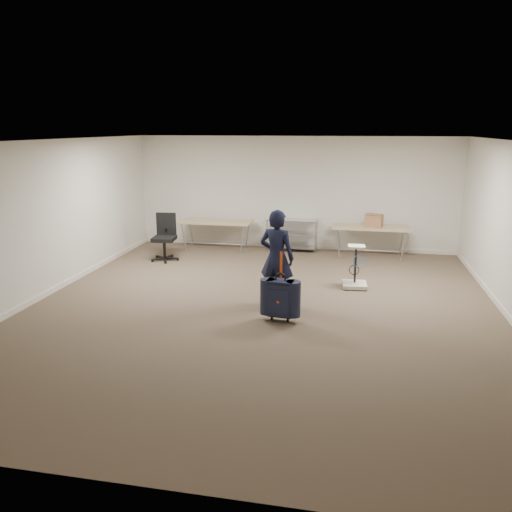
# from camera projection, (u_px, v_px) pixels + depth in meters

# --- Properties ---
(ground) EXTENTS (9.00, 9.00, 0.00)m
(ground) POSITION_uv_depth(u_px,v_px,m) (262.00, 308.00, 8.55)
(ground) COLOR #4C3E2E
(ground) RESTS_ON ground
(room_shell) EXTENTS (8.00, 9.00, 9.00)m
(room_shell) POSITION_uv_depth(u_px,v_px,m) (274.00, 282.00, 9.85)
(room_shell) COLOR silver
(room_shell) RESTS_ON ground
(folding_table_left) EXTENTS (1.80, 0.75, 0.73)m
(folding_table_left) POSITION_uv_depth(u_px,v_px,m) (216.00, 223.00, 12.48)
(folding_table_left) COLOR tan
(folding_table_left) RESTS_ON ground
(folding_table_right) EXTENTS (1.80, 0.75, 0.73)m
(folding_table_right) POSITION_uv_depth(u_px,v_px,m) (371.00, 229.00, 11.78)
(folding_table_right) COLOR tan
(folding_table_right) RESTS_ON ground
(wire_shelf) EXTENTS (1.22, 0.47, 0.80)m
(wire_shelf) POSITION_uv_depth(u_px,v_px,m) (292.00, 233.00, 12.43)
(wire_shelf) COLOR #BABCC1
(wire_shelf) RESTS_ON ground
(person) EXTENTS (0.68, 0.52, 1.68)m
(person) POSITION_uv_depth(u_px,v_px,m) (277.00, 258.00, 8.56)
(person) COLOR black
(person) RESTS_ON ground
(suitcase) EXTENTS (0.44, 0.29, 1.15)m
(suitcase) POSITION_uv_depth(u_px,v_px,m) (280.00, 298.00, 7.89)
(suitcase) COLOR #151F30
(suitcase) RESTS_ON ground
(office_chair) EXTENTS (0.65, 0.65, 1.08)m
(office_chair) POSITION_uv_depth(u_px,v_px,m) (165.00, 246.00, 11.59)
(office_chair) COLOR black
(office_chair) RESTS_ON ground
(equipment_cart) EXTENTS (0.48, 0.48, 0.83)m
(equipment_cart) POSITION_uv_depth(u_px,v_px,m) (355.00, 277.00, 9.61)
(equipment_cart) COLOR beige
(equipment_cart) RESTS_ON ground
(cardboard_box) EXTENTS (0.45, 0.38, 0.29)m
(cardboard_box) POSITION_uv_depth(u_px,v_px,m) (374.00, 220.00, 11.75)
(cardboard_box) COLOR #9B6E48
(cardboard_box) RESTS_ON folding_table_right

